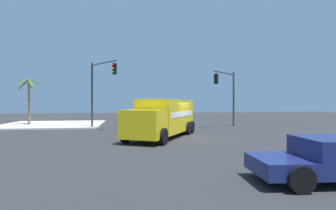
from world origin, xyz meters
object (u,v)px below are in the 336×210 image
(pickup_navy, at_px, (335,158))
(palm_tree_far, at_px, (29,94))
(traffic_light_primary, at_px, (228,90))
(delivery_truck, at_px, (164,117))
(traffic_light_secondary, at_px, (99,84))

(pickup_navy, bearing_deg, palm_tree_far, 35.61)
(traffic_light_primary, bearing_deg, pickup_navy, 168.30)
(palm_tree_far, bearing_deg, delivery_truck, -132.53)
(traffic_light_primary, distance_m, palm_tree_far, 21.34)
(traffic_light_secondary, height_order, palm_tree_far, traffic_light_secondary)
(traffic_light_primary, height_order, palm_tree_far, traffic_light_primary)
(traffic_light_secondary, xyz_separation_m, palm_tree_far, (4.85, 7.89, -0.81))
(traffic_light_primary, bearing_deg, palm_tree_far, 77.25)
(traffic_light_secondary, relative_size, palm_tree_far, 1.27)
(delivery_truck, height_order, traffic_light_secondary, traffic_light_secondary)
(traffic_light_secondary, distance_m, pickup_navy, 21.11)
(delivery_truck, height_order, palm_tree_far, palm_tree_far)
(traffic_light_primary, height_order, pickup_navy, traffic_light_primary)
(delivery_truck, relative_size, traffic_light_secondary, 1.32)
(traffic_light_secondary, bearing_deg, traffic_light_primary, -89.37)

